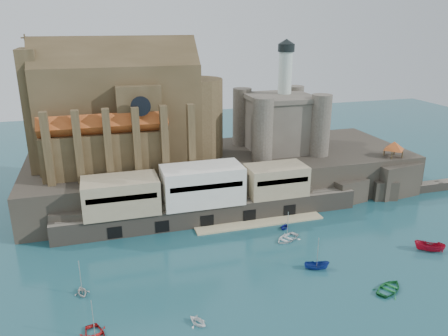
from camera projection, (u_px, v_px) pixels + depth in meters
ground at (284, 265)px, 82.40m from camera, size 300.00×300.00×0.00m
promontory at (224, 174)px, 116.52m from camera, size 100.00×36.00×10.00m
quay at (202, 196)px, 98.65m from camera, size 70.00×12.00×13.05m
church at (127, 114)px, 106.79m from camera, size 47.00×25.93×30.51m
castle_keep at (280, 120)px, 118.18m from camera, size 21.20×21.20×29.30m
rock_outcrop at (390, 178)px, 115.93m from camera, size 14.50×10.50×8.70m
pavilion at (394, 147)px, 113.29m from camera, size 6.40×6.40×5.40m
boat_1 at (198, 324)px, 66.33m from camera, size 3.46×3.04×3.42m
boat_2 at (316, 269)px, 81.09m from camera, size 2.24×2.21×4.68m
boat_3 at (389, 290)px, 74.69m from camera, size 3.22×4.53×6.22m
boat_4 at (82, 294)px, 73.51m from camera, size 3.21×2.35×3.36m
boat_5 at (429, 251)px, 87.40m from camera, size 3.10×3.08×5.89m
boat_6 at (287, 240)px, 91.88m from camera, size 3.25×4.43×6.11m
boat_7 at (284, 228)px, 96.81m from camera, size 2.83×3.00×2.99m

